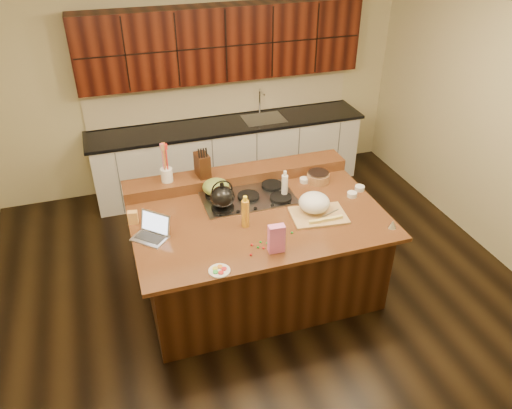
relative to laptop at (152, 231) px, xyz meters
name	(u,v)px	position (x,y,z in m)	size (l,w,h in m)	color
room	(258,175)	(1.01, 0.05, 0.37)	(5.52, 5.02, 2.72)	black
island	(258,252)	(1.01, 0.05, -0.51)	(2.40, 1.60, 0.92)	black
back_ledge	(237,175)	(1.01, 0.75, 0.00)	(2.40, 0.30, 0.12)	black
cooktop	(248,197)	(1.01, 0.35, -0.04)	(0.92, 0.52, 0.05)	gray
back_counter	(227,119)	(1.31, 2.28, 0.01)	(3.70, 0.66, 2.40)	silver
kettle	(222,197)	(0.71, 0.22, 0.10)	(0.24, 0.24, 0.21)	black
green_bowl	(216,187)	(0.71, 0.48, 0.06)	(0.27, 0.27, 0.15)	olive
laptop	(152,231)	(0.00, 0.00, 0.00)	(0.38, 0.38, 0.21)	#B7B7BC
oil_bottle	(245,214)	(0.84, -0.10, 0.08)	(0.07, 0.07, 0.27)	gold
vinegar_bottle	(285,187)	(1.36, 0.26, 0.07)	(0.06, 0.06, 0.25)	silver
wooden_tray	(315,206)	(1.53, -0.11, 0.04)	(0.56, 0.44, 0.21)	tan
ramekin_a	(352,194)	(2.02, 0.07, -0.03)	(0.10, 0.10, 0.04)	white
ramekin_b	(360,188)	(2.16, 0.16, -0.03)	(0.10, 0.10, 0.04)	white
ramekin_c	(304,180)	(1.68, 0.49, -0.03)	(0.10, 0.10, 0.04)	white
strainer_bowl	(318,178)	(1.82, 0.45, -0.01)	(0.24, 0.24, 0.09)	#996B3F
kitchen_timer	(392,224)	(2.12, -0.55, -0.02)	(0.08, 0.08, 0.07)	silver
pink_bag	(276,239)	(0.98, -0.55, 0.07)	(0.14, 0.07, 0.26)	pink
candy_plate	(219,271)	(0.45, -0.66, -0.05)	(0.18, 0.18, 0.01)	white
package_box	(133,217)	(-0.14, 0.27, 0.01)	(0.09, 0.06, 0.12)	#ECA953
utensil_crock	(167,175)	(0.27, 0.75, 0.13)	(0.12, 0.12, 0.14)	white
knife_block	(202,165)	(0.64, 0.75, 0.19)	(0.12, 0.20, 0.24)	black
gumdrop_0	(269,247)	(0.94, -0.49, -0.05)	(0.02, 0.02, 0.02)	red
gumdrop_1	(258,247)	(0.84, -0.46, -0.05)	(0.02, 0.02, 0.02)	#198C26
gumdrop_2	(251,255)	(0.75, -0.54, -0.05)	(0.02, 0.02, 0.02)	red
gumdrop_3	(260,242)	(0.89, -0.40, -0.05)	(0.02, 0.02, 0.02)	#198C26
gumdrop_4	(263,248)	(0.89, -0.49, -0.05)	(0.02, 0.02, 0.02)	red
gumdrop_5	(292,233)	(1.21, -0.35, -0.05)	(0.02, 0.02, 0.02)	#198C26
gumdrop_6	(279,240)	(1.06, -0.42, -0.05)	(0.02, 0.02, 0.02)	red
gumdrop_7	(267,243)	(0.94, -0.43, -0.05)	(0.02, 0.02, 0.02)	#198C26
gumdrop_8	(252,245)	(0.80, -0.41, -0.05)	(0.02, 0.02, 0.02)	red
gumdrop_9	(283,244)	(1.07, -0.49, -0.05)	(0.02, 0.02, 0.02)	#198C26
gumdrop_10	(272,250)	(0.95, -0.53, -0.05)	(0.02, 0.02, 0.02)	red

